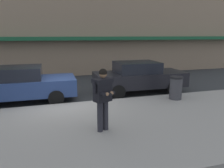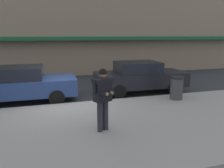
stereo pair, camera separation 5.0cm
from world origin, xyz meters
The scene contains 8 objects.
ground_plane centered at (0.00, 0.00, 0.00)m, with size 80.00×80.00×0.00m, color #2B2D30.
sidewalk centered at (1.00, -2.85, 0.07)m, with size 32.00×5.30×0.14m, color gray.
curb_paint_line centered at (1.00, 0.05, 0.00)m, with size 28.00×0.12×0.01m, color silver.
storefront_facade centered at (1.00, 8.49, 5.35)m, with size 28.00×4.70×10.71m.
parked_sedan_mid centered at (-1.74, 0.92, 0.79)m, with size 4.53×1.99×1.54m.
parked_sedan_far centered at (3.78, 1.08, 0.79)m, with size 4.52×1.96×1.54m.
man_texting_on_phone centered at (0.85, -3.15, 1.25)m, with size 0.61×0.65×1.81m.
trash_bin centered at (4.61, -0.94, 0.63)m, with size 0.55×0.55×0.98m.
Camera 2 is at (-0.52, -8.84, 2.83)m, focal length 35.00 mm.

